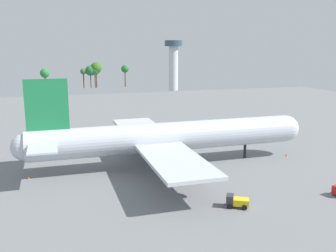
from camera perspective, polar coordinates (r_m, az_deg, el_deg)
ground_plane at (r=91.90m, az=0.00°, el=-5.81°), size 277.83×277.83×0.00m
cargo_airplane at (r=89.98m, az=-0.12°, el=-1.67°), size 69.46×55.59×21.13m
fuel_truck at (r=69.99m, az=10.13°, el=-10.90°), size 4.37×3.72×2.17m
safety_cone_nose at (r=103.42m, az=17.16°, el=-4.10°), size 0.53×0.53×0.75m
safety_cone_tail at (r=87.78m, az=-19.95°, el=-7.22°), size 0.41×0.41×0.59m
control_tower at (r=238.99m, az=0.81°, el=9.67°), size 10.76×10.76×30.48m
tree_line_backdrop at (r=257.17m, az=-14.59°, el=7.97°), size 102.65×7.34×16.65m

